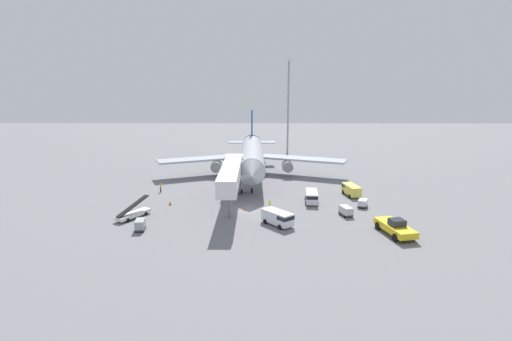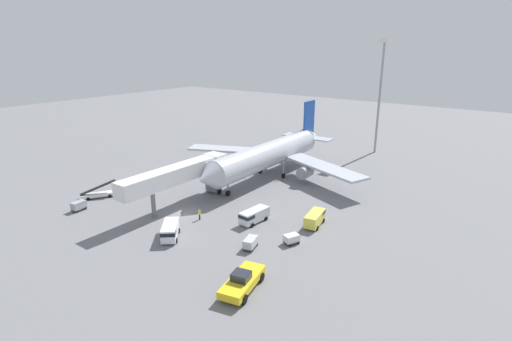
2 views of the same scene
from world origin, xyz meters
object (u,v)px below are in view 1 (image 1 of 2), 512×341
(airplane_at_gate, at_px, (252,155))
(baggage_cart_near_left, at_px, (363,203))
(pushback_tug, at_px, (395,227))
(safety_cone_bravo, at_px, (244,208))
(baggage_cart_near_right, at_px, (346,211))
(ground_crew_worker_midground, at_px, (161,188))
(service_van_mid_right, at_px, (278,217))
(service_van_far_center, at_px, (312,196))
(jet_bridge, at_px, (231,174))
(safety_cone_alpha, at_px, (170,203))
(baggage_cart_mid_left, at_px, (140,224))
(service_van_outer_left, at_px, (351,189))
(apron_light_mast, at_px, (288,89))
(belt_loader_truck, at_px, (133,213))
(ground_crew_worker_foreground, at_px, (270,205))

(airplane_at_gate, relative_size, baggage_cart_near_left, 17.92)
(pushback_tug, relative_size, safety_cone_bravo, 14.36)
(baggage_cart_near_right, xyz_separation_m, ground_crew_worker_midground, (-33.30, 13.99, 0.10))
(baggage_cart_near_right, bearing_deg, service_van_mid_right, -157.79)
(airplane_at_gate, bearing_deg, service_van_far_center, -61.82)
(service_van_mid_right, height_order, baggage_cart_near_left, service_van_mid_right)
(service_van_far_center, height_order, safety_cone_bravo, service_van_far_center)
(jet_bridge, relative_size, ground_crew_worker_midground, 12.80)
(jet_bridge, height_order, ground_crew_worker_midground, jet_bridge)
(jet_bridge, xyz_separation_m, safety_cone_alpha, (-10.89, 0.32, -5.30))
(baggage_cart_near_left, bearing_deg, safety_cone_bravo, -175.31)
(airplane_at_gate, relative_size, baggage_cart_mid_left, 17.65)
(service_van_mid_right, relative_size, safety_cone_alpha, 6.82)
(service_van_outer_left, xyz_separation_m, service_van_far_center, (-8.15, -5.02, 0.03))
(service_van_mid_right, relative_size, ground_crew_worker_midground, 3.01)
(apron_light_mast, bearing_deg, safety_cone_alpha, -114.03)
(belt_loader_truck, distance_m, safety_cone_alpha, 8.17)
(pushback_tug, relative_size, baggage_cart_mid_left, 3.12)
(jet_bridge, height_order, apron_light_mast, apron_light_mast)
(baggage_cart_near_left, bearing_deg, belt_loader_truck, -171.18)
(baggage_cart_near_left, bearing_deg, service_van_outer_left, 92.66)
(service_van_mid_right, relative_size, baggage_cart_near_right, 1.87)
(airplane_at_gate, bearing_deg, safety_cone_bravo, -92.13)
(belt_loader_truck, xyz_separation_m, service_van_far_center, (29.29, 8.31, 0.45))
(airplane_at_gate, xyz_separation_m, service_van_outer_left, (19.13, -15.47, -3.77))
(ground_crew_worker_midground, bearing_deg, service_van_outer_left, -3.17)
(airplane_at_gate, relative_size, ground_crew_worker_midground, 24.74)
(belt_loader_truck, distance_m, safety_cone_bravo, 17.90)
(baggage_cart_near_left, bearing_deg, ground_crew_worker_midground, 165.65)
(ground_crew_worker_foreground, distance_m, ground_crew_worker_midground, 23.96)
(jet_bridge, bearing_deg, safety_cone_bravo, -47.77)
(service_van_far_center, bearing_deg, ground_crew_worker_foreground, -150.19)
(airplane_at_gate, relative_size, apron_light_mast, 1.54)
(service_van_mid_right, bearing_deg, safety_cone_bravo, 126.26)
(baggage_cart_near_left, bearing_deg, airplane_at_gate, 130.33)
(service_van_outer_left, bearing_deg, ground_crew_worker_midground, 176.83)
(service_van_outer_left, xyz_separation_m, baggage_cart_near_right, (-3.49, -11.95, -0.34))
(airplane_at_gate, xyz_separation_m, ground_crew_worker_foreground, (3.42, -24.83, -3.97))
(service_van_mid_right, bearing_deg, ground_crew_worker_midground, 140.08)
(baggage_cart_mid_left, bearing_deg, safety_cone_bravo, 33.28)
(jet_bridge, distance_m, apron_light_mast, 58.34)
(pushback_tug, bearing_deg, jet_bridge, 150.52)
(service_van_outer_left, relative_size, service_van_far_center, 0.99)
(apron_light_mast, bearing_deg, baggage_cart_mid_left, -111.18)
(service_van_outer_left, relative_size, ground_crew_worker_midground, 3.04)
(jet_bridge, height_order, baggage_cart_near_left, jet_bridge)
(jet_bridge, bearing_deg, safety_cone_alpha, 178.30)
(ground_crew_worker_foreground, height_order, ground_crew_worker_midground, ground_crew_worker_foreground)
(service_van_outer_left, xyz_separation_m, apron_light_mast, (-8.72, 48.37, 18.16))
(baggage_cart_mid_left, xyz_separation_m, baggage_cart_near_left, (35.10, 11.33, -0.12))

